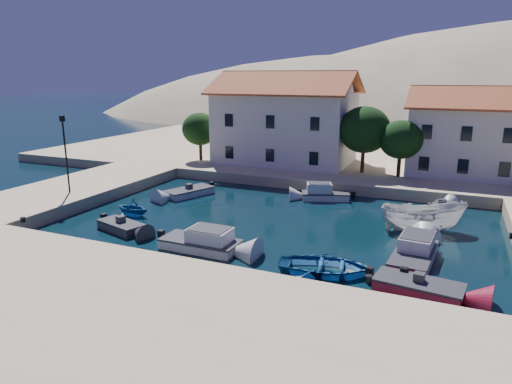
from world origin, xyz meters
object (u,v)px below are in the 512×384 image
Objects in this scene: lamppost at (65,147)px; cabin_cruiser_east at (414,254)px; building_left at (286,117)px; cabin_cruiser_south at (200,242)px; building_mid at (466,130)px; rowboat_south at (326,273)px; boat_east at (422,231)px.

cabin_cruiser_east is at bearing -2.88° from lamppost.
building_left reaches higher than lamppost.
building_left is 2.99× the size of cabin_cruiser_south.
cabin_cruiser_east is at bearing 15.20° from cabin_cruiser_south.
rowboat_south is (-6.60, -25.86, -5.22)m from building_mid.
lamppost reaches higher than boat_east.
boat_east is (12.19, 9.02, -0.48)m from cabin_cruiser_south.
boat_east is at bearing -35.38° from rowboat_south.
building_mid is 29.75m from cabin_cruiser_south.
cabin_cruiser_east is at bearing 158.49° from boat_east.
cabin_cruiser_east is at bearing -96.22° from building_mid.
cabin_cruiser_east is (27.06, -1.36, -4.28)m from lamppost.
building_left reaches higher than boat_east.
lamppost is at bearing 78.51° from boat_east.
boat_east is at bearing -44.76° from building_left.
cabin_cruiser_east is at bearing -53.93° from building_left.
rowboat_south is (11.40, -24.86, -5.94)m from building_left.
cabin_cruiser_south is (14.93, -4.51, -4.28)m from lamppost.
lamppost is 1.18× the size of cabin_cruiser_east.
building_left is 2.79× the size of cabin_cruiser_east.
cabin_cruiser_south is at bearing -16.79° from lamppost.
building_mid is at bearing 35.45° from lamppost.
building_left is 27.99m from rowboat_south.
cabin_cruiser_east is 0.91× the size of boat_east.
lamppost is at bearing 91.75° from cabin_cruiser_east.
cabin_cruiser_south is 0.97× the size of rowboat_south.
cabin_cruiser_east is (-2.44, -22.36, -4.75)m from building_mid.
lamppost is 1.26× the size of cabin_cruiser_south.
cabin_cruiser_south is at bearing 76.34° from rowboat_south.
rowboat_south is at bearing -1.88° from cabin_cruiser_south.
cabin_cruiser_south is 12.53m from cabin_cruiser_east.
boat_east is (4.23, 9.37, 0.00)m from rowboat_south.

